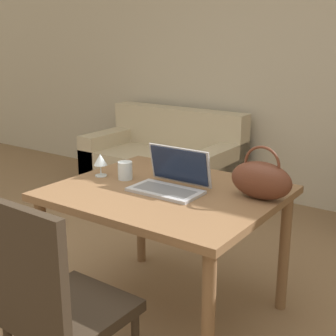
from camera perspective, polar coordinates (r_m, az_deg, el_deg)
wall_back at (r=4.32m, az=16.92°, el=12.94°), size 10.00×0.06×2.70m
dining_table at (r=2.50m, az=-0.22°, el=-4.57°), size 1.14×0.96×0.74m
chair at (r=1.97m, az=-13.67°, el=-15.51°), size 0.45×0.45×0.94m
couch at (r=4.62m, az=-0.50°, el=0.40°), size 1.50×0.79×0.82m
laptop at (r=2.45m, az=0.50°, el=-1.31°), size 0.38×0.26×0.22m
drinking_glass at (r=2.64m, az=-5.24°, el=-0.30°), size 0.08×0.08×0.10m
wine_glass at (r=2.71m, az=-8.25°, el=0.89°), size 0.08×0.08×0.13m
handbag at (r=2.34m, az=11.28°, el=-1.39°), size 0.32×0.14×0.27m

